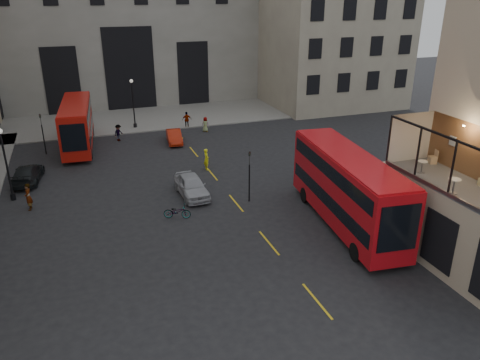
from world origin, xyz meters
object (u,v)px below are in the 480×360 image
object	(u,v)px
traffic_light_near	(249,170)
cafe_table_mid	(454,184)
traffic_light_far	(42,129)
street_lamp_b	(134,107)
car_a	(192,186)
pedestrian_e	(28,197)
cyclist	(206,159)
cafe_chair_d	(433,159)
cafe_table_far	(422,165)
car_b	(174,137)
bus_near	(347,186)
pedestrian_b	(118,133)
bus_far	(77,123)
bicycle	(177,212)
pedestrian_c	(187,120)
street_lamp_a	(7,169)
pedestrian_d	(205,124)

from	to	relation	value
traffic_light_near	cafe_table_mid	world-z (taller)	cafe_table_mid
traffic_light_far	street_lamp_b	distance (m)	10.82
car_a	pedestrian_e	world-z (taller)	pedestrian_e
cyclist	cafe_chair_d	distance (m)	18.37
cafe_table_far	cafe_chair_d	bearing A→B (deg)	31.65
car_a	car_b	bearing A→B (deg)	81.57
bus_near	pedestrian_b	bearing A→B (deg)	116.59
traffic_light_far	bus_far	world-z (taller)	bus_far
cyclist	pedestrian_e	size ratio (longest dim) A/B	0.96
bicycle	cafe_chair_d	distance (m)	16.26
cafe_table_mid	cafe_table_far	bearing A→B (deg)	81.22
bus_near	cafe_chair_d	size ratio (longest dim) A/B	14.67
pedestrian_c	cafe_table_mid	distance (m)	33.00
traffic_light_near	pedestrian_c	size ratio (longest dim) A/B	2.16
street_lamp_b	bus_near	bearing A→B (deg)	-70.89
traffic_light_far	car_a	distance (m)	17.20
bus_near	car_a	xyz separation A→B (m)	(-8.13, 7.80, -1.90)
traffic_light_far	pedestrian_b	world-z (taller)	traffic_light_far
traffic_light_near	pedestrian_e	bearing A→B (deg)	165.42
car_b	cafe_chair_d	size ratio (longest dim) A/B	4.64
bus_far	cafe_table_far	size ratio (longest dim) A/B	16.17
street_lamp_a	cafe_table_mid	bearing A→B (deg)	-38.45
cafe_chair_d	bus_near	bearing A→B (deg)	147.81
traffic_light_far	pedestrian_b	bearing A→B (deg)	15.64
car_b	pedestrian_b	distance (m)	5.69
pedestrian_d	cafe_chair_d	bearing A→B (deg)	143.41
traffic_light_near	traffic_light_far	size ratio (longest dim) A/B	1.00
traffic_light_near	bus_far	bearing A→B (deg)	122.73
pedestrian_e	cafe_table_mid	world-z (taller)	cafe_table_mid
bicycle	cafe_table_far	size ratio (longest dim) A/B	2.64
car_b	car_a	bearing A→B (deg)	-90.45
street_lamp_b	car_b	xyz separation A→B (m)	(2.91, -6.61, -1.76)
pedestrian_d	car_a	bearing A→B (deg)	109.84
bicycle	pedestrian_b	size ratio (longest dim) A/B	1.07
traffic_light_near	street_lamp_a	xyz separation A→B (m)	(-16.00, 6.00, -0.03)
street_lamp_a	bus_near	size ratio (longest dim) A/B	0.44
cyclist	pedestrian_c	size ratio (longest dim) A/B	1.04
pedestrian_d	cafe_table_mid	xyz separation A→B (m)	(4.58, -29.97, 4.32)
bus_near	cafe_table_far	xyz separation A→B (m)	(2.41, -3.53, 2.37)
car_b	cyclist	distance (m)	8.29
traffic_light_far	traffic_light_near	bearing A→B (deg)	-48.81
car_b	cafe_table_mid	distance (m)	28.89
pedestrian_e	traffic_light_far	bearing A→B (deg)	179.71
street_lamp_b	cyclist	world-z (taller)	street_lamp_b
pedestrian_b	cyclist	bearing A→B (deg)	-103.66
bus_far	car_b	xyz separation A→B (m)	(8.89, -1.68, -1.80)
cyclist	pedestrian_d	distance (m)	11.37
bus_near	cafe_chair_d	world-z (taller)	cafe_chair_d
street_lamp_b	cafe_table_mid	bearing A→B (deg)	-71.28
pedestrian_e	cafe_chair_d	bearing A→B (deg)	66.36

